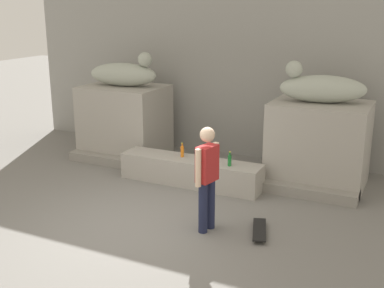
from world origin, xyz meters
name	(u,v)px	position (x,y,z in m)	size (l,w,h in m)	color
ground_plane	(133,226)	(0.00, 0.00, 0.00)	(40.00, 40.00, 0.00)	slate
facade_wall	(239,39)	(0.00, 4.64, 2.66)	(10.76, 0.60, 5.33)	gray
pedestal_left	(125,121)	(-2.23, 3.23, 0.81)	(1.82, 1.38, 1.63)	#A39E93
pedestal_right	(319,144)	(2.23, 3.23, 0.81)	(1.82, 1.38, 1.63)	#A39E93
statue_reclining_left	(125,74)	(-2.19, 3.23, 1.91)	(1.66, 0.76, 0.78)	#AAB1A1
statue_reclining_right	(321,88)	(2.19, 3.22, 1.91)	(1.69, 0.91, 0.78)	#AAB1A1
ledge_block	(191,171)	(0.00, 2.12, 0.26)	(2.86, 0.60, 0.52)	#A39E93
skater	(207,175)	(1.12, 0.38, 0.92)	(0.27, 0.53, 1.67)	#1E233F
skateboard	(259,230)	(1.92, 0.62, 0.06)	(0.43, 0.82, 0.08)	black
bottle_orange	(182,151)	(-0.20, 2.16, 0.64)	(0.07, 0.07, 0.29)	orange
bottle_green	(230,160)	(0.84, 2.05, 0.63)	(0.07, 0.07, 0.28)	#1E722D
stair_step	(199,173)	(0.00, 2.51, 0.10)	(6.27, 0.50, 0.20)	gray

